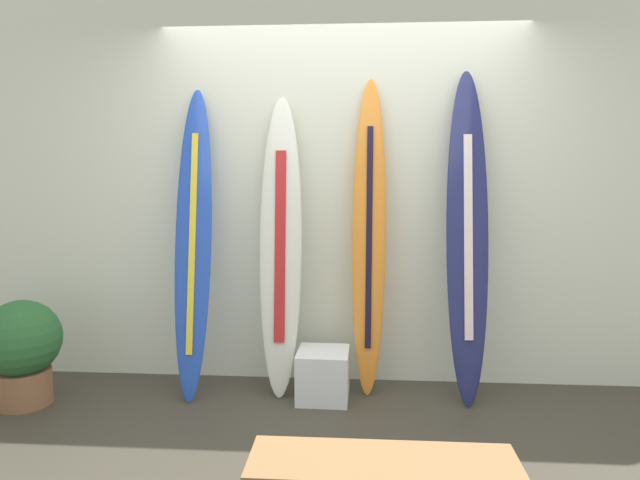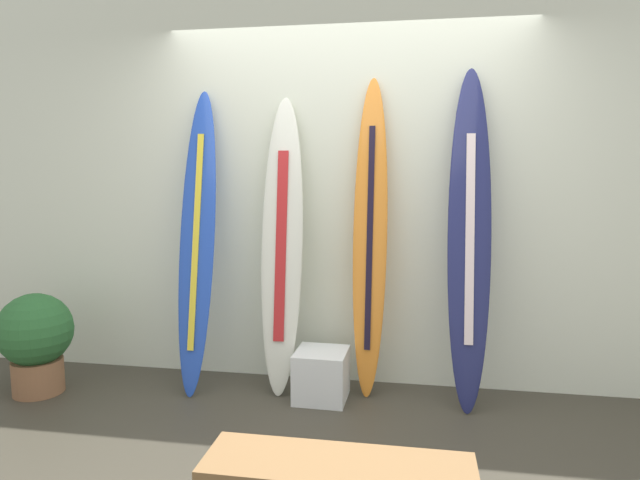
{
  "view_description": "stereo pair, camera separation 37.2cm",
  "coord_description": "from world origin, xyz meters",
  "px_view_note": "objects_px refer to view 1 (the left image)",
  "views": [
    {
      "loc": [
        0.12,
        -2.74,
        1.54
      ],
      "look_at": [
        -0.14,
        0.95,
        1.06
      ],
      "focal_mm": 31.49,
      "sensor_mm": 36.0,
      "label": 1
    },
    {
      "loc": [
        0.49,
        -2.69,
        1.54
      ],
      "look_at": [
        -0.14,
        0.95,
        1.06
      ],
      "focal_mm": 31.49,
      "sensor_mm": 36.0,
      "label": 2
    }
  ],
  "objects_px": {
    "potted_plant": "(22,347)",
    "surfboard_sunset": "(369,240)",
    "surfboard_ivory": "(281,248)",
    "surfboard_navy": "(467,237)",
    "display_block_left": "(323,375)",
    "bench": "(383,474)",
    "surfboard_cobalt": "(193,245)"
  },
  "relations": [
    {
      "from": "surfboard_cobalt",
      "to": "bench",
      "type": "bearing_deg",
      "value": -53.74
    },
    {
      "from": "surfboard_navy",
      "to": "bench",
      "type": "height_order",
      "value": "surfboard_navy"
    },
    {
      "from": "surfboard_ivory",
      "to": "bench",
      "type": "height_order",
      "value": "surfboard_ivory"
    },
    {
      "from": "surfboard_cobalt",
      "to": "surfboard_ivory",
      "type": "height_order",
      "value": "surfboard_cobalt"
    },
    {
      "from": "surfboard_cobalt",
      "to": "surfboard_navy",
      "type": "xyz_separation_m",
      "value": [
        1.82,
        0.02,
        0.07
      ]
    },
    {
      "from": "surfboard_sunset",
      "to": "display_block_left",
      "type": "distance_m",
      "value": 0.95
    },
    {
      "from": "surfboard_navy",
      "to": "surfboard_ivory",
      "type": "bearing_deg",
      "value": 178.05
    },
    {
      "from": "surfboard_sunset",
      "to": "surfboard_navy",
      "type": "height_order",
      "value": "surfboard_navy"
    },
    {
      "from": "surfboard_ivory",
      "to": "surfboard_sunset",
      "type": "relative_size",
      "value": 0.94
    },
    {
      "from": "surfboard_cobalt",
      "to": "display_block_left",
      "type": "height_order",
      "value": "surfboard_cobalt"
    },
    {
      "from": "surfboard_cobalt",
      "to": "surfboard_navy",
      "type": "height_order",
      "value": "surfboard_navy"
    },
    {
      "from": "surfboard_cobalt",
      "to": "bench",
      "type": "height_order",
      "value": "surfboard_cobalt"
    },
    {
      "from": "surfboard_cobalt",
      "to": "potted_plant",
      "type": "height_order",
      "value": "surfboard_cobalt"
    },
    {
      "from": "potted_plant",
      "to": "bench",
      "type": "relative_size",
      "value": 0.67
    },
    {
      "from": "potted_plant",
      "to": "surfboard_navy",
      "type": "bearing_deg",
      "value": 6.55
    },
    {
      "from": "surfboard_ivory",
      "to": "bench",
      "type": "xyz_separation_m",
      "value": [
        0.63,
        -1.71,
        -0.62
      ]
    },
    {
      "from": "display_block_left",
      "to": "bench",
      "type": "xyz_separation_m",
      "value": [
        0.33,
        -1.57,
        0.21
      ]
    },
    {
      "from": "surfboard_navy",
      "to": "bench",
      "type": "relative_size",
      "value": 2.12
    },
    {
      "from": "potted_plant",
      "to": "bench",
      "type": "distance_m",
      "value": 2.63
    },
    {
      "from": "surfboard_ivory",
      "to": "surfboard_sunset",
      "type": "distance_m",
      "value": 0.6
    },
    {
      "from": "potted_plant",
      "to": "surfboard_sunset",
      "type": "bearing_deg",
      "value": 10.55
    },
    {
      "from": "surfboard_sunset",
      "to": "surfboard_ivory",
      "type": "bearing_deg",
      "value": -175.72
    },
    {
      "from": "surfboard_sunset",
      "to": "surfboard_navy",
      "type": "relative_size",
      "value": 0.98
    },
    {
      "from": "surfboard_navy",
      "to": "display_block_left",
      "type": "xyz_separation_m",
      "value": [
        -0.94,
        -0.11,
        -0.92
      ]
    },
    {
      "from": "surfboard_ivory",
      "to": "surfboard_navy",
      "type": "distance_m",
      "value": 1.24
    },
    {
      "from": "potted_plant",
      "to": "display_block_left",
      "type": "bearing_deg",
      "value": 6.61
    },
    {
      "from": "display_block_left",
      "to": "surfboard_ivory",
      "type": "bearing_deg",
      "value": 153.74
    },
    {
      "from": "surfboard_navy",
      "to": "display_block_left",
      "type": "height_order",
      "value": "surfboard_navy"
    },
    {
      "from": "surfboard_ivory",
      "to": "potted_plant",
      "type": "bearing_deg",
      "value": -167.22
    },
    {
      "from": "surfboard_ivory",
      "to": "display_block_left",
      "type": "xyz_separation_m",
      "value": [
        0.3,
        -0.15,
        -0.83
      ]
    },
    {
      "from": "surfboard_sunset",
      "to": "surfboard_navy",
      "type": "distance_m",
      "value": 0.64
    },
    {
      "from": "surfboard_cobalt",
      "to": "potted_plant",
      "type": "distance_m",
      "value": 1.27
    }
  ]
}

